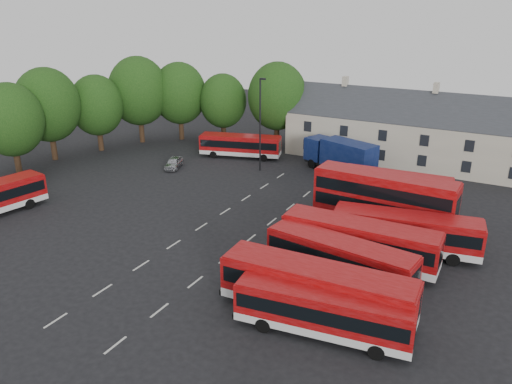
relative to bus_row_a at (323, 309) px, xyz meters
The scene contains 15 objects.
ground 16.90m from the bus_row_a, 154.35° to the left, with size 140.00×140.00×0.00m, color black.
lane_markings 15.78m from the bus_row_a, 143.75° to the left, with size 5.15×33.80×0.01m.
treeline 44.96m from the bus_row_a, 143.42° to the left, with size 29.92×32.59×12.01m.
terrace_houses 37.35m from the bus_row_a, 91.76° to the left, with size 35.70×7.13×10.06m.
bus_row_a is the anchor object (origin of this frame).
bus_row_b 1.96m from the bus_row_a, 123.75° to the left, with size 12.34×3.37×3.46m.
bus_row_c 6.69m from the bus_row_a, 101.49° to the left, with size 11.11×3.88×3.08m.
bus_row_d 9.67m from the bus_row_a, 95.30° to the left, with size 11.80×2.89×3.33m.
bus_row_e 13.25m from the bus_row_a, 82.36° to the left, with size 11.60×4.45×3.20m.
bus_dd_south 16.88m from the bus_row_a, 93.66° to the left, with size 12.20×3.26×4.96m.
bus_dd_north 20.36m from the bus_row_a, 92.71° to the left, with size 10.02×2.82×4.06m.
bus_north 37.28m from the bus_row_a, 127.95° to the left, with size 10.54×5.14×2.91m.
box_truck 31.26m from the bus_row_a, 107.88° to the left, with size 9.31×5.59×3.89m.
silver_car 35.21m from the bus_row_a, 141.92° to the left, with size 1.55×3.85×1.31m, color #AAACB2.
lamppost 31.83m from the bus_row_a, 125.03° to the left, with size 0.75×0.29×10.85m.
Camera 1 is at (23.68, -31.05, 18.58)m, focal length 35.00 mm.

